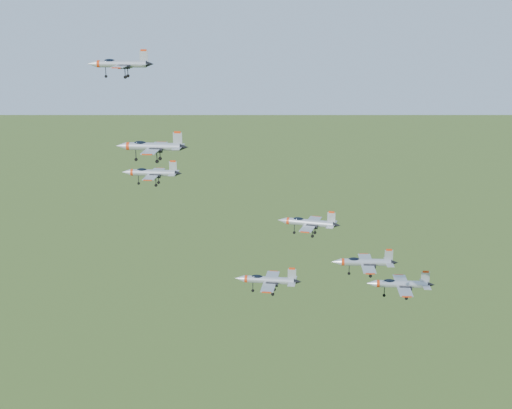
{
  "coord_description": "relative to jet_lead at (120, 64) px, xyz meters",
  "views": [
    {
      "loc": [
        19.15,
        -121.92,
        155.55
      ],
      "look_at": [
        7.24,
        -0.67,
        120.48
      ],
      "focal_mm": 50.0,
      "sensor_mm": 36.0,
      "label": 1
    }
  ],
  "objects": [
    {
      "name": "jet_extra",
      "position": [
        54.34,
        -6.35,
        -40.39
      ],
      "size": [
        13.08,
        10.78,
        3.5
      ],
      "rotation": [
        0.0,
        0.0,
        0.04
      ],
      "color": "#9CA1A8"
    },
    {
      "name": "jet_lead",
      "position": [
        0.0,
        0.0,
        0.0
      ],
      "size": [
        12.89,
        10.64,
        3.45
      ],
      "rotation": [
        0.0,
        0.0,
        0.05
      ],
      "color": "#9CA1A8"
    },
    {
      "name": "jet_right_low",
      "position": [
        30.5,
        -25.07,
        -32.94
      ],
      "size": [
        11.24,
        9.27,
        3.01
      ],
      "rotation": [
        0.0,
        0.0,
        -0.05
      ],
      "color": "#9CA1A8"
    },
    {
      "name": "jet_left_high",
      "position": [
        9.29,
        -15.98,
        -17.32
      ],
      "size": [
        10.76,
        8.82,
        2.89
      ],
      "rotation": [
        0.0,
        0.0,
        -0.01
      ],
      "color": "#9CA1A8"
    },
    {
      "name": "jet_right_high",
      "position": [
        12.29,
        -27.09,
        -10.37
      ],
      "size": [
        11.63,
        9.53,
        3.12
      ],
      "rotation": [
        0.0,
        0.0,
        -0.0
      ],
      "color": "#9CA1A8"
    },
    {
      "name": "jet_trail",
      "position": [
        46.9,
        -14.46,
        -33.18
      ],
      "size": [
        11.94,
        9.86,
        3.19
      ],
      "rotation": [
        0.0,
        0.0,
        0.06
      ],
      "color": "#9CA1A8"
    },
    {
      "name": "jet_left_low",
      "position": [
        36.61,
        -5.34,
        -28.97
      ],
      "size": [
        12.24,
        10.29,
        3.29
      ],
      "rotation": [
        0.0,
        0.0,
        -0.19
      ],
      "color": "#9CA1A8"
    }
  ]
}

